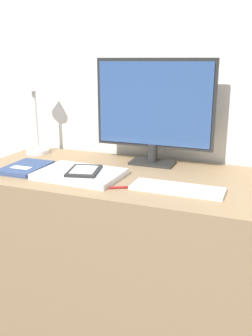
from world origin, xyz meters
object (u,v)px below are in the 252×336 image
object	(u,v)px
laptop	(80,174)
monitor	(154,109)
desk_lamp	(34,103)
ereader	(84,171)
notebook	(26,168)
keyboard	(177,188)
pen	(129,187)

from	to	relation	value
laptop	monitor	bearing A→B (deg)	53.18
monitor	desk_lamp	world-z (taller)	monitor
ereader	desk_lamp	size ratio (longest dim) A/B	0.47
notebook	ereader	bearing A→B (deg)	-1.33
monitor	desk_lamp	size ratio (longest dim) A/B	1.36
keyboard	notebook	distance (m)	0.66
keyboard	notebook	xyz separation A→B (m)	(-0.66, 0.02, 0.00)
notebook	monitor	bearing A→B (deg)	30.45
keyboard	desk_lamp	bearing A→B (deg)	160.20
desk_lamp	monitor	bearing A→B (deg)	2.19
monitor	keyboard	world-z (taller)	monitor
pen	keyboard	bearing A→B (deg)	13.68
notebook	pen	bearing A→B (deg)	-7.22
laptop	notebook	size ratio (longest dim) A/B	1.51
desk_lamp	notebook	distance (m)	0.37
monitor	pen	xyz separation A→B (m)	(0.02, -0.34, -0.24)
monitor	laptop	distance (m)	0.43
ereader	desk_lamp	distance (m)	0.52
laptop	desk_lamp	distance (m)	0.52
keyboard	pen	xyz separation A→B (m)	(-0.17, -0.04, -0.00)
keyboard	desk_lamp	size ratio (longest dim) A/B	0.86
laptop	desk_lamp	size ratio (longest dim) A/B	0.87
monitor	ereader	size ratio (longest dim) A/B	2.86
ereader	notebook	bearing A→B (deg)	178.67
keyboard	desk_lamp	xyz separation A→B (m)	(-0.78, 0.28, 0.24)
notebook	pen	xyz separation A→B (m)	(0.49, -0.06, -0.00)
ereader	laptop	bearing A→B (deg)	-177.94
keyboard	ereader	world-z (taller)	ereader
keyboard	ereader	size ratio (longest dim) A/B	1.81
pen	laptop	bearing A→B (deg)	166.56
monitor	laptop	size ratio (longest dim) A/B	1.56
desk_lamp	ereader	bearing A→B (deg)	-33.74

